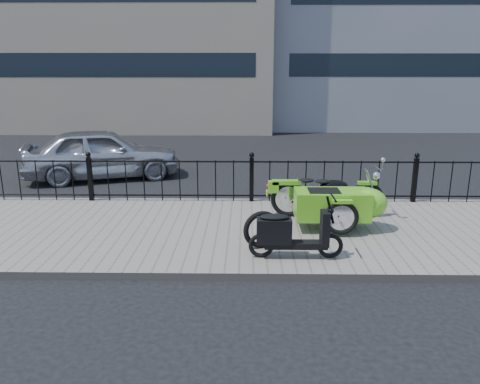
{
  "coord_description": "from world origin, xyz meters",
  "views": [
    {
      "loc": [
        -0.1,
        -8.5,
        2.97
      ],
      "look_at": [
        -0.23,
        -0.1,
        0.7
      ],
      "focal_mm": 35.0,
      "sensor_mm": 36.0,
      "label": 1
    }
  ],
  "objects_px": {
    "spare_tire": "(262,229)",
    "sedan_car": "(102,153)",
    "motorcycle_sidecar": "(340,202)",
    "scooter": "(289,234)"
  },
  "relations": [
    {
      "from": "sedan_car",
      "to": "scooter",
      "type": "bearing_deg",
      "value": -158.81
    },
    {
      "from": "spare_tire",
      "to": "motorcycle_sidecar",
      "type": "bearing_deg",
      "value": 35.69
    },
    {
      "from": "sedan_car",
      "to": "motorcycle_sidecar",
      "type": "bearing_deg",
      "value": -144.75
    },
    {
      "from": "motorcycle_sidecar",
      "to": "sedan_car",
      "type": "distance_m",
      "value": 7.02
    },
    {
      "from": "scooter",
      "to": "spare_tire",
      "type": "distance_m",
      "value": 0.57
    },
    {
      "from": "motorcycle_sidecar",
      "to": "spare_tire",
      "type": "height_order",
      "value": "motorcycle_sidecar"
    },
    {
      "from": "motorcycle_sidecar",
      "to": "scooter",
      "type": "height_order",
      "value": "same"
    },
    {
      "from": "spare_tire",
      "to": "sedan_car",
      "type": "relative_size",
      "value": 0.15
    },
    {
      "from": "scooter",
      "to": "sedan_car",
      "type": "bearing_deg",
      "value": 128.7
    },
    {
      "from": "motorcycle_sidecar",
      "to": "spare_tire",
      "type": "xyz_separation_m",
      "value": [
        -1.45,
        -1.04,
        -0.16
      ]
    }
  ]
}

